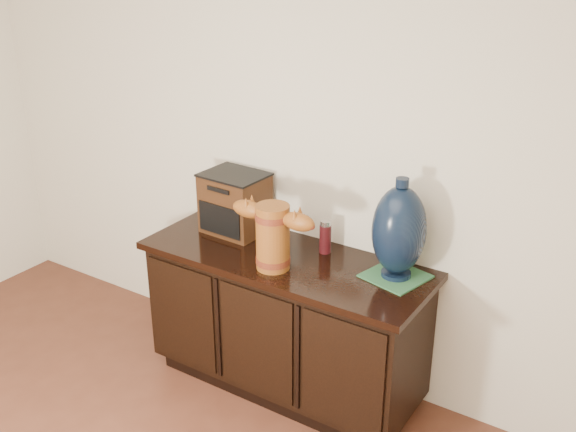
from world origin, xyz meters
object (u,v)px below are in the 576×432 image
Objects in this scene: tv_radio at (235,203)px; lamp_base at (399,231)px; spray_can at (325,237)px; terracotta_vessel at (273,233)px; sideboard at (285,322)px.

lamp_base is (0.93, -0.01, 0.07)m from tv_radio.
spray_can is (0.52, 0.04, -0.08)m from tv_radio.
spray_can is at bearing 6.45° from tv_radio.
spray_can is at bearing 173.48° from lamp_base.
spray_can is (-0.40, 0.05, -0.15)m from lamp_base.
lamp_base is 2.79× the size of spray_can.
terracotta_vessel is 2.61× the size of spray_can.
terracotta_vessel is (0.01, -0.12, 0.55)m from sideboard.
tv_radio is 0.93m from lamp_base.
tv_radio is at bearing 163.33° from sideboard.
terracotta_vessel reaches higher than spray_can.
sideboard is 3.07× the size of lamp_base.
tv_radio reaches higher than sideboard.
sideboard is 0.81m from lamp_base.
spray_can reaches higher than sideboard.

